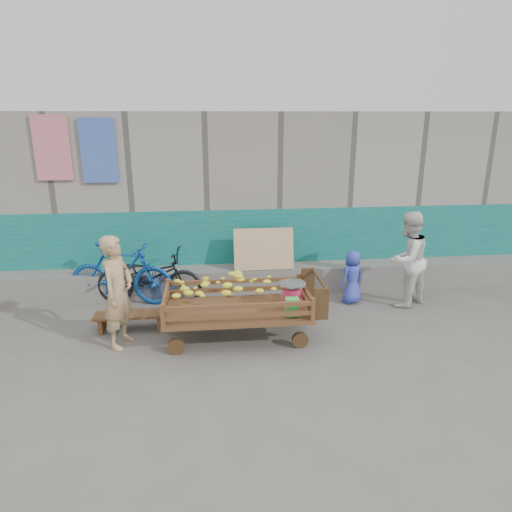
{
  "coord_description": "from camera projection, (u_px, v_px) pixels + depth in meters",
  "views": [
    {
      "loc": [
        -0.61,
        -5.03,
        2.94
      ],
      "look_at": [
        0.06,
        1.2,
        1.0
      ],
      "focal_mm": 32.0,
      "sensor_mm": 36.0,
      "label": 1
    }
  ],
  "objects": [
    {
      "name": "ground",
      "position": [
        261.0,
        360.0,
        5.71
      ],
      "size": [
        80.0,
        80.0,
        0.0
      ],
      "primitive_type": "plane",
      "color": "#56534E",
      "rests_on": "ground"
    },
    {
      "name": "building_wall",
      "position": [
        238.0,
        192.0,
        9.12
      ],
      "size": [
        12.0,
        3.5,
        3.0
      ],
      "color": "gray",
      "rests_on": "ground"
    },
    {
      "name": "banana_cart",
      "position": [
        234.0,
        297.0,
        6.1
      ],
      "size": [
        2.13,
        0.97,
        0.91
      ],
      "color": "#55381E",
      "rests_on": "ground"
    },
    {
      "name": "bench",
      "position": [
        131.0,
        318.0,
        6.48
      ],
      "size": [
        1.01,
        0.3,
        0.25
      ],
      "color": "#55381E",
      "rests_on": "ground"
    },
    {
      "name": "vendor_man",
      "position": [
        118.0,
        292.0,
        5.89
      ],
      "size": [
        0.52,
        0.64,
        1.51
      ],
      "primitive_type": "imported",
      "rotation": [
        0.0,
        0.0,
        1.23
      ],
      "color": "tan",
      "rests_on": "ground"
    },
    {
      "name": "woman",
      "position": [
        407.0,
        259.0,
        7.18
      ],
      "size": [
        0.94,
        0.88,
        1.53
      ],
      "primitive_type": "imported",
      "rotation": [
        0.0,
        0.0,
        3.69
      ],
      "color": "silver",
      "rests_on": "ground"
    },
    {
      "name": "child",
      "position": [
        352.0,
        277.0,
        7.36
      ],
      "size": [
        0.51,
        0.45,
        0.88
      ],
      "primitive_type": "imported",
      "rotation": [
        0.0,
        0.0,
        3.64
      ],
      "color": "#3446B9",
      "rests_on": "ground"
    },
    {
      "name": "bicycle_dark",
      "position": [
        149.0,
        277.0,
        7.33
      ],
      "size": [
        1.78,
        0.84,
        0.9
      ],
      "primitive_type": "imported",
      "rotation": [
        0.0,
        0.0,
        1.43
      ],
      "color": "black",
      "rests_on": "ground"
    },
    {
      "name": "bicycle_blue",
      "position": [
        121.0,
        274.0,
        7.3
      ],
      "size": [
        1.77,
        0.83,
        1.02
      ],
      "primitive_type": "imported",
      "rotation": [
        0.0,
        0.0,
        1.36
      ],
      "color": "#114598",
      "rests_on": "ground"
    }
  ]
}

